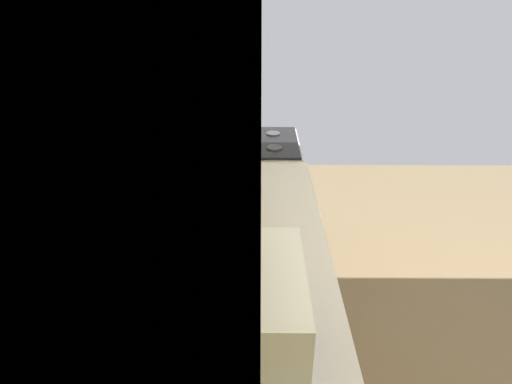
% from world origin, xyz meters
% --- Properties ---
extents(wall_back, '(4.10, 0.12, 2.58)m').
position_xyz_m(wall_back, '(0.00, 1.69, 1.29)').
color(wall_back, '#E1D684').
rests_on(wall_back, ground_plane).
extents(upper_cabinets, '(2.27, 0.30, 0.61)m').
position_xyz_m(upper_cabinets, '(-0.44, 1.48, 1.87)').
color(upper_cabinets, '#F0D481').
extents(oven_range, '(0.69, 0.62, 1.11)m').
position_xyz_m(oven_range, '(1.44, 1.32, 0.48)').
color(oven_range, '#B7BABF').
rests_on(oven_range, ground_plane).
extents(microwave, '(0.51, 0.33, 0.30)m').
position_xyz_m(microwave, '(-0.48, 1.34, 1.08)').
color(microwave, white).
rests_on(microwave, counter_run).
extents(bowl, '(0.16, 0.16, 0.04)m').
position_xyz_m(bowl, '(0.06, 1.24, 0.95)').
color(bowl, gold).
rests_on(bowl, counter_run).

